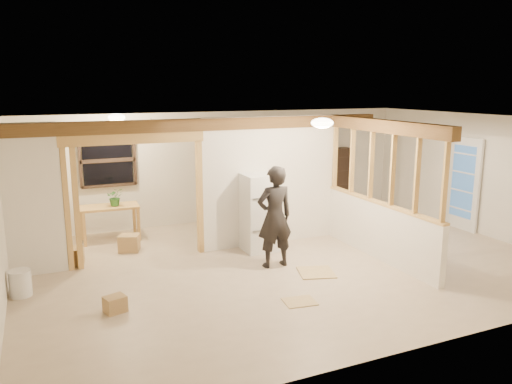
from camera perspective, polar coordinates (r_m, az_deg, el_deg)
name	(u,v)px	position (r m, az deg, el deg)	size (l,w,h in m)	color
floor	(289,263)	(8.94, 3.80, -8.05)	(9.00, 6.50, 0.01)	#C2AC90
ceiling	(291,120)	(8.42, 4.03, 8.19)	(9.00, 6.50, 0.01)	white
wall_back	(225,166)	(11.52, -3.61, 2.95)	(9.00, 0.01, 2.50)	white
wall_front	(423,248)	(6.00, 18.52, -6.14)	(9.00, 0.01, 2.50)	white
wall_right	(482,175)	(11.37, 24.46, 1.77)	(0.01, 6.50, 2.50)	white
partition_left_stub	(33,200)	(8.82, -24.13, -0.88)	(0.90, 0.12, 2.50)	white
partition_center	(271,181)	(9.73, 1.68, 1.30)	(2.80, 0.12, 2.50)	white
doorway_frame	(137,200)	(8.98, -13.49, -0.92)	(2.46, 0.14, 2.20)	tan
header_beam_back	(211,124)	(9.13, -5.15, 7.71)	(7.00, 0.18, 0.22)	brown
header_beam_right	(384,126)	(8.96, 14.41, 7.30)	(0.18, 3.30, 0.22)	brown
pony_wall	(378,231)	(9.29, 13.81, -4.32)	(0.12, 3.20, 1.00)	white
stud_partition	(382,167)	(9.04, 14.17, 2.75)	(0.14, 3.20, 1.32)	tan
window_back	(108,160)	(10.79, -16.57, 3.47)	(1.12, 0.10, 1.10)	black
french_door	(464,184)	(11.62, 22.63, 0.87)	(0.12, 0.86, 2.00)	white
ceiling_dome_main	(322,123)	(8.13, 7.58, 7.84)	(0.36, 0.36, 0.16)	#FFEABF
ceiling_dome_util	(117,117)	(9.85, -15.64, 8.21)	(0.32, 0.32, 0.14)	#FFEABF
hanging_bulb	(152,136)	(9.27, -11.83, 6.33)	(0.07, 0.07, 0.07)	#FFD88C
refrigerator	(259,213)	(9.36, 0.37, -2.37)	(0.60, 0.59, 1.46)	white
woman	(275,217)	(8.49, 2.15, -2.86)	(0.64, 0.42, 1.76)	#252323
work_table	(110,223)	(10.48, -16.31, -3.42)	(1.13, 0.57, 0.71)	tan
potted_plant	(115,197)	(10.32, -15.79, -0.55)	(0.33, 0.28, 0.36)	#32622A
shop_vac	(29,245)	(9.67, -24.56, -5.53)	(0.50, 0.50, 0.65)	maroon
bookshelf	(335,179)	(12.69, 8.97, 1.49)	(0.78, 0.26, 1.55)	black
bucket	(20,283)	(8.27, -25.33, -9.40)	(0.31, 0.31, 0.40)	white
box_util_a	(129,243)	(9.76, -14.30, -5.66)	(0.37, 0.32, 0.32)	tan
box_util_b	(75,256)	(9.34, -20.02, -6.90)	(0.31, 0.31, 0.29)	tan
box_front	(115,304)	(7.30, -15.80, -12.23)	(0.28, 0.23, 0.23)	tan
floor_panel_near	(316,272)	(8.49, 6.89, -9.11)	(0.57, 0.57, 0.02)	tan
floor_panel_far	(300,302)	(7.40, 5.01, -12.37)	(0.45, 0.36, 0.01)	tan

